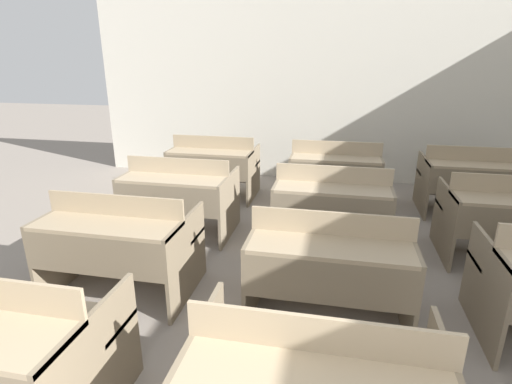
{
  "coord_description": "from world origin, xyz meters",
  "views": [
    {
      "loc": [
        0.18,
        0.25,
        1.83
      ],
      "look_at": [
        -0.48,
        3.46,
        0.72
      ],
      "focal_mm": 28.0,
      "sensor_mm": 36.0,
      "label": 1
    }
  ],
  "objects_px": {
    "bench_second_left": "(120,241)",
    "bench_second_center": "(329,263)",
    "bench_third_right": "(510,216)",
    "bench_back_left": "(214,165)",
    "bench_third_left": "(179,194)",
    "bench_back_center": "(335,171)",
    "bench_back_right": "(472,179)",
    "bench_third_center": "(332,204)"
  },
  "relations": [
    {
      "from": "bench_third_center",
      "to": "bench_back_right",
      "type": "relative_size",
      "value": 1.0
    },
    {
      "from": "bench_third_center",
      "to": "bench_back_right",
      "type": "distance_m",
      "value": 2.03
    },
    {
      "from": "bench_third_left",
      "to": "bench_back_center",
      "type": "xyz_separation_m",
      "value": [
        1.61,
        1.22,
        0.0
      ]
    },
    {
      "from": "bench_third_center",
      "to": "bench_back_left",
      "type": "xyz_separation_m",
      "value": [
        -1.61,
        1.23,
        0.0
      ]
    },
    {
      "from": "bench_back_left",
      "to": "bench_back_right",
      "type": "xyz_separation_m",
      "value": [
        3.23,
        -0.02,
        0.0
      ]
    },
    {
      "from": "bench_third_right",
      "to": "bench_back_left",
      "type": "distance_m",
      "value": 3.45
    },
    {
      "from": "bench_second_center",
      "to": "bench_back_right",
      "type": "relative_size",
      "value": 1.0
    },
    {
      "from": "bench_second_left",
      "to": "bench_back_left",
      "type": "height_order",
      "value": "same"
    },
    {
      "from": "bench_back_center",
      "to": "bench_back_right",
      "type": "height_order",
      "value": "same"
    },
    {
      "from": "bench_second_center",
      "to": "bench_third_left",
      "type": "distance_m",
      "value": 2.02
    },
    {
      "from": "bench_second_center",
      "to": "bench_third_left",
      "type": "bearing_deg",
      "value": 142.98
    },
    {
      "from": "bench_second_center",
      "to": "bench_back_left",
      "type": "distance_m",
      "value": 2.95
    },
    {
      "from": "bench_second_left",
      "to": "bench_third_left",
      "type": "relative_size",
      "value": 1.0
    },
    {
      "from": "bench_second_left",
      "to": "bench_back_left",
      "type": "distance_m",
      "value": 2.43
    },
    {
      "from": "bench_third_left",
      "to": "bench_third_center",
      "type": "height_order",
      "value": "same"
    },
    {
      "from": "bench_second_left",
      "to": "bench_second_center",
      "type": "bearing_deg",
      "value": -0.88
    },
    {
      "from": "bench_third_right",
      "to": "bench_third_center",
      "type": "bearing_deg",
      "value": 179.8
    },
    {
      "from": "bench_second_center",
      "to": "bench_back_left",
      "type": "bearing_deg",
      "value": 123.39
    },
    {
      "from": "bench_second_center",
      "to": "bench_back_right",
      "type": "distance_m",
      "value": 2.93
    },
    {
      "from": "bench_second_center",
      "to": "bench_third_center",
      "type": "distance_m",
      "value": 1.23
    },
    {
      "from": "bench_third_left",
      "to": "bench_back_left",
      "type": "height_order",
      "value": "same"
    },
    {
      "from": "bench_second_left",
      "to": "bench_second_center",
      "type": "height_order",
      "value": "same"
    },
    {
      "from": "bench_second_left",
      "to": "bench_second_center",
      "type": "xyz_separation_m",
      "value": [
        1.64,
        -0.03,
        0.0
      ]
    },
    {
      "from": "bench_third_left",
      "to": "bench_back_center",
      "type": "distance_m",
      "value": 2.03
    },
    {
      "from": "bench_back_center",
      "to": "bench_back_left",
      "type": "bearing_deg",
      "value": 179.36
    },
    {
      "from": "bench_back_center",
      "to": "bench_back_right",
      "type": "relative_size",
      "value": 1.0
    },
    {
      "from": "bench_second_center",
      "to": "bench_back_center",
      "type": "height_order",
      "value": "same"
    },
    {
      "from": "bench_third_left",
      "to": "bench_back_left",
      "type": "xyz_separation_m",
      "value": [
        -0.0,
        1.24,
        0.0
      ]
    },
    {
      "from": "bench_second_left",
      "to": "bench_third_left",
      "type": "xyz_separation_m",
      "value": [
        0.02,
        1.19,
        0.0
      ]
    },
    {
      "from": "bench_third_left",
      "to": "bench_third_center",
      "type": "bearing_deg",
      "value": 0.22
    },
    {
      "from": "bench_second_center",
      "to": "bench_third_center",
      "type": "height_order",
      "value": "same"
    },
    {
      "from": "bench_second_left",
      "to": "bench_third_right",
      "type": "relative_size",
      "value": 1.0
    },
    {
      "from": "bench_second_left",
      "to": "bench_second_center",
      "type": "distance_m",
      "value": 1.64
    },
    {
      "from": "bench_third_left",
      "to": "bench_back_left",
      "type": "distance_m",
      "value": 1.24
    },
    {
      "from": "bench_second_left",
      "to": "bench_back_right",
      "type": "distance_m",
      "value": 4.05
    },
    {
      "from": "bench_back_center",
      "to": "bench_back_right",
      "type": "distance_m",
      "value": 1.61
    },
    {
      "from": "bench_third_center",
      "to": "bench_back_center",
      "type": "xyz_separation_m",
      "value": [
        0.01,
        1.22,
        0.0
      ]
    },
    {
      "from": "bench_back_left",
      "to": "bench_back_right",
      "type": "height_order",
      "value": "same"
    },
    {
      "from": "bench_second_center",
      "to": "bench_back_left",
      "type": "xyz_separation_m",
      "value": [
        -1.62,
        2.46,
        0.0
      ]
    },
    {
      "from": "bench_second_center",
      "to": "bench_third_center",
      "type": "relative_size",
      "value": 1.0
    },
    {
      "from": "bench_second_left",
      "to": "bench_third_center",
      "type": "distance_m",
      "value": 2.02
    },
    {
      "from": "bench_back_center",
      "to": "bench_second_left",
      "type": "bearing_deg",
      "value": -124.09
    }
  ]
}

